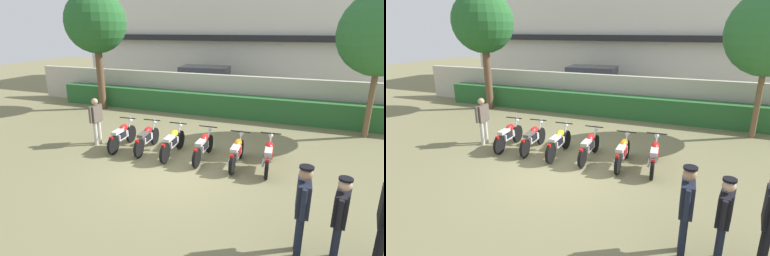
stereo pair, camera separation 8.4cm
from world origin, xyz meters
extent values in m
plane|color=olive|center=(0.00, 0.00, 0.00)|extent=(60.00, 60.00, 0.00)
cube|color=silver|center=(0.00, 14.90, 3.08)|extent=(24.15, 6.00, 6.16)
cube|color=black|center=(0.00, 11.65, 3.39)|extent=(20.28, 0.50, 0.36)
cube|color=#BCB7A8|center=(0.00, 6.84, 0.91)|extent=(22.94, 0.30, 1.83)
cube|color=#28602D|center=(0.00, 6.14, 0.51)|extent=(18.35, 0.70, 1.02)
cube|color=black|center=(-2.13, 9.37, 0.74)|extent=(4.61, 2.13, 1.00)
cube|color=#2D333D|center=(-2.33, 9.36, 1.57)|extent=(2.80, 1.87, 0.65)
cylinder|color=black|center=(-0.62, 10.39, 0.34)|extent=(0.69, 0.26, 0.68)
cylinder|color=black|center=(-0.50, 8.54, 0.34)|extent=(0.69, 0.26, 0.68)
cylinder|color=black|center=(-3.76, 10.20, 0.34)|extent=(0.69, 0.26, 0.68)
cylinder|color=black|center=(-3.65, 8.35, 0.34)|extent=(0.69, 0.26, 0.68)
cylinder|color=brown|center=(-6.50, 5.37, 1.60)|extent=(0.35, 0.35, 3.21)
sphere|color=#235B28|center=(-6.50, 5.37, 4.23)|extent=(2.92, 2.92, 2.92)
cylinder|color=brown|center=(5.50, 5.17, 1.37)|extent=(0.21, 0.21, 2.73)
sphere|color=#2D6B33|center=(5.50, 5.17, 3.77)|extent=(2.97, 2.97, 2.97)
cylinder|color=black|center=(-2.47, 1.53, 0.31)|extent=(0.13, 0.62, 0.62)
cylinder|color=black|center=(-2.39, 0.33, 0.31)|extent=(0.13, 0.62, 0.62)
cube|color=silver|center=(-2.43, 0.88, 0.46)|extent=(0.24, 0.61, 0.22)
ellipsoid|color=red|center=(-2.44, 1.05, 0.69)|extent=(0.25, 0.45, 0.22)
cube|color=beige|center=(-2.41, 0.65, 0.67)|extent=(0.23, 0.53, 0.10)
cube|color=red|center=(-2.39, 0.23, 0.59)|extent=(0.10, 0.09, 0.08)
cylinder|color=silver|center=(-2.46, 1.44, 0.63)|extent=(0.06, 0.23, 0.65)
cylinder|color=black|center=(-2.46, 1.35, 0.95)|extent=(0.60, 0.07, 0.04)
sphere|color=silver|center=(-2.47, 1.55, 0.81)|extent=(0.14, 0.14, 0.14)
cylinder|color=silver|center=(-2.53, 0.63, 0.33)|extent=(0.10, 0.55, 0.07)
cube|color=black|center=(-2.43, 0.83, 0.51)|extent=(0.26, 0.37, 0.20)
cylinder|color=black|center=(-1.58, 1.66, 0.30)|extent=(0.13, 0.60, 0.59)
cylinder|color=black|center=(-1.48, 0.39, 0.30)|extent=(0.13, 0.60, 0.59)
cube|color=silver|center=(-1.53, 0.97, 0.45)|extent=(0.24, 0.61, 0.22)
ellipsoid|color=red|center=(-1.54, 1.14, 0.68)|extent=(0.25, 0.46, 0.22)
cube|color=#4C4742|center=(-1.51, 0.74, 0.66)|extent=(0.24, 0.53, 0.10)
cube|color=red|center=(-1.48, 0.29, 0.58)|extent=(0.11, 0.09, 0.08)
cylinder|color=silver|center=(-1.57, 1.57, 0.62)|extent=(0.07, 0.23, 0.65)
cylinder|color=black|center=(-1.56, 1.48, 0.94)|extent=(0.60, 0.08, 0.04)
sphere|color=silver|center=(-1.58, 1.68, 0.80)|extent=(0.14, 0.14, 0.14)
cylinder|color=silver|center=(-1.63, 0.72, 0.32)|extent=(0.11, 0.55, 0.07)
cube|color=black|center=(-1.52, 0.92, 0.50)|extent=(0.27, 0.38, 0.20)
cylinder|color=black|center=(-0.56, 1.57, 0.32)|extent=(0.11, 0.64, 0.63)
cylinder|color=black|center=(-0.52, 0.28, 0.32)|extent=(0.11, 0.64, 0.63)
cube|color=silver|center=(-0.54, 0.88, 0.47)|extent=(0.22, 0.61, 0.22)
ellipsoid|color=yellow|center=(-0.55, 1.05, 0.70)|extent=(0.23, 0.45, 0.22)
cube|color=beige|center=(-0.53, 0.65, 0.68)|extent=(0.22, 0.53, 0.10)
cube|color=red|center=(-0.52, 0.18, 0.60)|extent=(0.10, 0.08, 0.08)
cylinder|color=silver|center=(-0.56, 1.48, 0.64)|extent=(0.06, 0.23, 0.65)
cylinder|color=black|center=(-0.56, 1.39, 0.96)|extent=(0.60, 0.06, 0.04)
sphere|color=silver|center=(-0.56, 1.59, 0.82)|extent=(0.14, 0.14, 0.14)
cylinder|color=silver|center=(-0.65, 0.62, 0.34)|extent=(0.09, 0.55, 0.07)
cube|color=black|center=(-0.54, 0.83, 0.52)|extent=(0.25, 0.37, 0.20)
cylinder|color=black|center=(0.46, 1.64, 0.29)|extent=(0.10, 0.59, 0.59)
cylinder|color=black|center=(0.48, 0.34, 0.29)|extent=(0.10, 0.59, 0.59)
cube|color=silver|center=(0.47, 0.94, 0.44)|extent=(0.21, 0.60, 0.22)
ellipsoid|color=red|center=(0.47, 1.11, 0.67)|extent=(0.23, 0.44, 0.22)
cube|color=#B2ADA3|center=(0.48, 0.71, 0.65)|extent=(0.21, 0.52, 0.10)
cube|color=red|center=(0.48, 0.24, 0.57)|extent=(0.10, 0.08, 0.08)
cylinder|color=silver|center=(0.46, 1.55, 0.61)|extent=(0.05, 0.23, 0.65)
cylinder|color=black|center=(0.46, 1.46, 0.93)|extent=(0.60, 0.04, 0.04)
sphere|color=silver|center=(0.46, 1.66, 0.79)|extent=(0.14, 0.14, 0.14)
cylinder|color=silver|center=(0.36, 0.69, 0.31)|extent=(0.08, 0.55, 0.07)
cube|color=black|center=(0.47, 0.89, 0.49)|extent=(0.25, 0.36, 0.20)
cylinder|color=black|center=(1.53, 1.53, 0.29)|extent=(0.10, 0.57, 0.57)
cylinder|color=black|center=(1.56, 0.31, 0.29)|extent=(0.10, 0.57, 0.57)
cube|color=silver|center=(1.55, 0.87, 0.44)|extent=(0.21, 0.60, 0.22)
ellipsoid|color=orange|center=(1.54, 1.04, 0.67)|extent=(0.23, 0.44, 0.22)
cube|color=beige|center=(1.55, 0.64, 0.65)|extent=(0.21, 0.52, 0.10)
cube|color=red|center=(1.56, 0.21, 0.57)|extent=(0.10, 0.08, 0.08)
cylinder|color=silver|center=(1.54, 1.44, 0.61)|extent=(0.06, 0.23, 0.65)
cylinder|color=black|center=(1.54, 1.35, 0.93)|extent=(0.60, 0.05, 0.04)
sphere|color=silver|center=(1.53, 1.55, 0.79)|extent=(0.14, 0.14, 0.14)
cylinder|color=silver|center=(1.43, 0.62, 0.31)|extent=(0.08, 0.55, 0.07)
cube|color=#A51414|center=(1.55, 0.82, 0.49)|extent=(0.25, 0.37, 0.20)
cylinder|color=black|center=(2.41, 1.67, 0.29)|extent=(0.13, 0.59, 0.59)
cylinder|color=black|center=(2.51, 0.34, 0.29)|extent=(0.13, 0.59, 0.59)
cube|color=silver|center=(2.46, 0.95, 0.44)|extent=(0.24, 0.61, 0.22)
ellipsoid|color=red|center=(2.45, 1.12, 0.67)|extent=(0.25, 0.45, 0.22)
cube|color=beige|center=(2.48, 0.72, 0.65)|extent=(0.24, 0.53, 0.10)
cube|color=red|center=(2.52, 0.24, 0.57)|extent=(0.11, 0.09, 0.08)
cylinder|color=silver|center=(2.42, 1.58, 0.61)|extent=(0.07, 0.23, 0.65)
cylinder|color=black|center=(2.42, 1.49, 0.93)|extent=(0.60, 0.08, 0.04)
sphere|color=silver|center=(2.41, 1.69, 0.79)|extent=(0.14, 0.14, 0.14)
cylinder|color=silver|center=(2.36, 0.69, 0.31)|extent=(0.11, 0.55, 0.07)
cube|color=#A51414|center=(2.47, 0.90, 0.49)|extent=(0.27, 0.38, 0.20)
cylinder|color=beige|center=(-3.47, 1.06, 0.41)|extent=(0.13, 0.13, 0.82)
cylinder|color=beige|center=(-3.47, 0.85, 0.41)|extent=(0.13, 0.13, 0.82)
cube|color=brown|center=(-3.47, 0.95, 1.11)|extent=(0.22, 0.48, 0.58)
cylinder|color=brown|center=(-3.47, 1.24, 1.12)|extent=(0.09, 0.09, 0.55)
cylinder|color=brown|center=(-3.47, 0.66, 1.12)|extent=(0.09, 0.09, 0.55)
sphere|color=tan|center=(-3.47, 0.95, 1.54)|extent=(0.22, 0.22, 0.22)
cylinder|color=black|center=(3.46, -2.57, 0.42)|extent=(0.13, 0.13, 0.85)
cylinder|color=black|center=(3.46, -2.35, 0.42)|extent=(0.13, 0.13, 0.85)
cube|color=black|center=(3.46, -2.46, 1.15)|extent=(0.24, 0.50, 0.60)
cylinder|color=black|center=(3.47, -2.76, 1.16)|extent=(0.09, 0.09, 0.57)
cylinder|color=black|center=(3.45, -2.17, 1.16)|extent=(0.09, 0.09, 0.57)
sphere|color=#9E7556|center=(3.46, -2.46, 1.59)|extent=(0.23, 0.23, 0.23)
cylinder|color=black|center=(3.46, -2.46, 1.71)|extent=(0.24, 0.24, 0.04)
cylinder|color=black|center=(4.05, -2.54, 0.39)|extent=(0.13, 0.13, 0.79)
cylinder|color=black|center=(4.09, -2.34, 0.39)|extent=(0.13, 0.13, 0.79)
cube|color=black|center=(4.07, -2.44, 1.07)|extent=(0.29, 0.49, 0.56)
cylinder|color=black|center=(4.02, -2.71, 1.08)|extent=(0.09, 0.09, 0.53)
cylinder|color=black|center=(4.12, -2.16, 1.08)|extent=(0.09, 0.09, 0.53)
sphere|color=tan|center=(4.07, -2.44, 1.49)|extent=(0.21, 0.21, 0.21)
cylinder|color=black|center=(4.07, -2.44, 1.59)|extent=(0.22, 0.22, 0.04)
cylinder|color=black|center=(4.73, -2.46, 0.43)|extent=(0.13, 0.13, 0.87)
cylinder|color=black|center=(4.76, -2.24, 0.43)|extent=(0.13, 0.13, 0.87)
camera|label=1|loc=(3.36, -7.53, 3.90)|focal=28.97mm
camera|label=2|loc=(3.44, -7.50, 3.90)|focal=28.97mm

